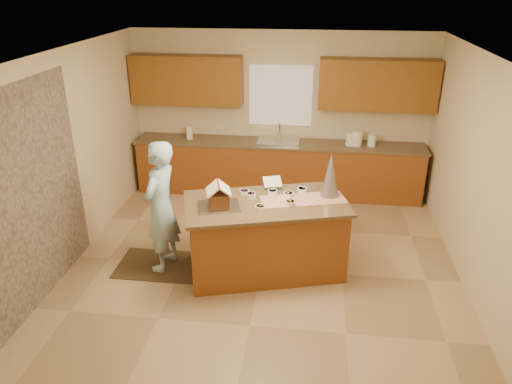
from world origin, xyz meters
TOP-DOWN VIEW (x-y plane):
  - floor at (0.00, 0.00)m, footprint 5.50×5.50m
  - ceiling at (0.00, 0.00)m, footprint 5.50×5.50m
  - wall_back at (0.00, 2.75)m, footprint 5.50×5.50m
  - wall_front at (0.00, -2.75)m, footprint 5.50×5.50m
  - wall_left at (-2.50, 0.00)m, footprint 5.50×5.50m
  - wall_right at (2.50, 0.00)m, footprint 5.50×5.50m
  - stone_accent at (-2.48, -0.80)m, footprint 0.00×2.50m
  - window_curtain at (0.00, 2.72)m, footprint 1.05×0.03m
  - back_counter_base at (0.00, 2.45)m, footprint 4.80×0.60m
  - back_counter_top at (0.00, 2.45)m, footprint 4.85×0.63m
  - upper_cabinet_left at (-1.55, 2.57)m, footprint 1.85×0.35m
  - upper_cabinet_right at (1.55, 2.57)m, footprint 1.85×0.35m
  - sink at (0.00, 2.45)m, footprint 0.70×0.45m
  - faucet at (0.00, 2.63)m, footprint 0.03×0.03m
  - island_base at (0.04, -0.00)m, footprint 2.07×1.42m
  - island_top at (0.04, -0.00)m, footprint 2.17×1.53m
  - table_runner at (0.50, 0.13)m, footprint 1.11×0.65m
  - baking_tray at (-0.49, -0.21)m, footprint 0.56×0.47m
  - cookbook at (0.08, 0.42)m, footprint 0.27×0.24m
  - tinsel_tree at (0.81, 0.28)m, footprint 0.28×0.28m
  - rug at (-1.31, -0.09)m, footprint 1.15×0.75m
  - boy at (-1.26, -0.09)m, footprint 0.52×0.69m
  - canister_a at (1.18, 2.45)m, footprint 0.15×0.15m
  - canister_b at (1.29, 2.45)m, footprint 0.17×0.17m
  - canister_c at (1.53, 2.45)m, footprint 0.13×0.13m
  - paper_towel at (-1.53, 2.45)m, footprint 0.11×0.11m
  - gingerbread_house at (-0.49, -0.21)m, footprint 0.36×0.36m
  - candy_bowls at (0.12, 0.12)m, footprint 0.85×0.71m

SIDE VIEW (x-z plane):
  - floor at x=0.00m, z-range 0.00..0.00m
  - rug at x=-1.31m, z-range 0.00..0.01m
  - back_counter_base at x=0.00m, z-range 0.00..0.88m
  - island_base at x=0.04m, z-range 0.00..0.92m
  - boy at x=-1.26m, z-range 0.01..1.71m
  - sink at x=0.00m, z-range 0.83..0.95m
  - back_counter_top at x=0.00m, z-range 0.88..0.92m
  - island_top at x=0.04m, z-range 0.92..0.96m
  - table_runner at x=0.50m, z-range 0.96..0.97m
  - baking_tray at x=-0.49m, z-range 0.96..0.99m
  - candy_bowls at x=0.12m, z-range 0.96..1.02m
  - canister_c at x=1.53m, z-range 0.92..1.11m
  - canister_a at x=1.18m, z-range 0.92..1.13m
  - paper_towel at x=-1.53m, z-range 0.92..1.15m
  - canister_b at x=1.29m, z-range 0.92..1.17m
  - cookbook at x=0.08m, z-range 1.01..1.10m
  - faucet at x=0.00m, z-range 0.92..1.20m
  - gingerbread_house at x=-0.49m, z-range 0.95..1.24m
  - tinsel_tree at x=0.81m, z-range 0.96..1.53m
  - stone_accent at x=-2.48m, z-range 0.00..2.50m
  - wall_back at x=0.00m, z-range 1.35..1.35m
  - wall_front at x=0.00m, z-range 1.35..1.35m
  - wall_left at x=-2.50m, z-range 1.35..1.35m
  - wall_right at x=2.50m, z-range 1.35..1.35m
  - window_curtain at x=0.00m, z-range 1.15..2.15m
  - upper_cabinet_left at x=-1.55m, z-range 1.50..2.30m
  - upper_cabinet_right at x=1.55m, z-range 1.50..2.30m
  - ceiling at x=0.00m, z-range 2.70..2.70m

